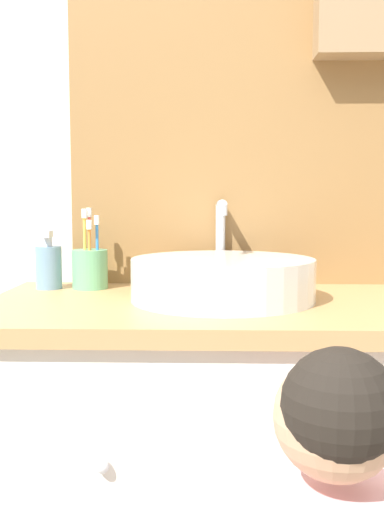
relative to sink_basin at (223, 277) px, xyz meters
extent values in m
cube|color=silver|center=(0.03, 0.29, 0.35)|extent=(3.20, 0.06, 2.50)
cube|color=olive|center=(0.06, 0.25, 0.52)|extent=(0.88, 0.02, 1.26)
cube|color=#B2C1CC|center=(0.06, 0.24, 0.52)|extent=(0.82, 0.01, 1.20)
cube|color=silver|center=(0.03, -0.02, -0.49)|extent=(1.03, 0.51, 0.82)
cube|color=tan|center=(0.03, -0.02, -0.07)|extent=(1.07, 0.55, 0.03)
sphere|color=silver|center=(-0.21, -0.28, -0.29)|extent=(0.02, 0.02, 0.02)
cylinder|color=white|center=(0.00, -0.01, 0.00)|extent=(0.39, 0.39, 0.09)
cylinder|color=silver|center=(0.00, -0.01, 0.04)|extent=(0.32, 0.32, 0.01)
cylinder|color=silver|center=(0.00, 0.21, 0.05)|extent=(0.02, 0.02, 0.20)
cylinder|color=silver|center=(0.00, 0.13, 0.15)|extent=(0.02, 0.18, 0.02)
cylinder|color=silver|center=(0.00, 0.04, 0.14)|extent=(0.02, 0.02, 0.02)
sphere|color=white|center=(0.11, 0.21, -0.01)|extent=(0.06, 0.06, 0.06)
cylinder|color=#66B27F|center=(-0.32, 0.15, 0.00)|extent=(0.08, 0.08, 0.09)
cylinder|color=#3884DB|center=(-0.30, 0.14, 0.05)|extent=(0.01, 0.01, 0.16)
cube|color=white|center=(-0.30, 0.14, 0.12)|extent=(0.01, 0.02, 0.02)
cylinder|color=#D6423D|center=(-0.32, 0.16, 0.05)|extent=(0.01, 0.01, 0.18)
cube|color=white|center=(-0.32, 0.16, 0.14)|extent=(0.01, 0.02, 0.02)
cylinder|color=#E5CC4C|center=(-0.33, 0.15, 0.05)|extent=(0.01, 0.01, 0.18)
cube|color=white|center=(-0.33, 0.15, 0.13)|extent=(0.01, 0.02, 0.02)
cylinder|color=orange|center=(-0.31, 0.13, 0.04)|extent=(0.01, 0.01, 0.15)
cube|color=white|center=(-0.31, 0.13, 0.11)|extent=(0.01, 0.02, 0.02)
cylinder|color=#6B93B2|center=(-0.42, 0.14, 0.00)|extent=(0.06, 0.06, 0.10)
cylinder|color=silver|center=(-0.42, 0.14, 0.07)|extent=(0.02, 0.02, 0.02)
cube|color=silver|center=(-0.42, 0.13, 0.08)|extent=(0.02, 0.03, 0.02)
sphere|color=tan|center=(0.12, -0.53, -0.10)|extent=(0.15, 0.15, 0.15)
sphere|color=black|center=(0.12, -0.55, -0.08)|extent=(0.14, 0.14, 0.14)
cylinder|color=beige|center=(0.21, -0.33, -0.26)|extent=(0.06, 0.27, 0.05)
cylinder|color=#3884DB|center=(0.21, -0.20, -0.22)|extent=(0.01, 0.05, 0.12)
camera|label=1|loc=(-0.03, -1.21, 0.16)|focal=40.00mm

